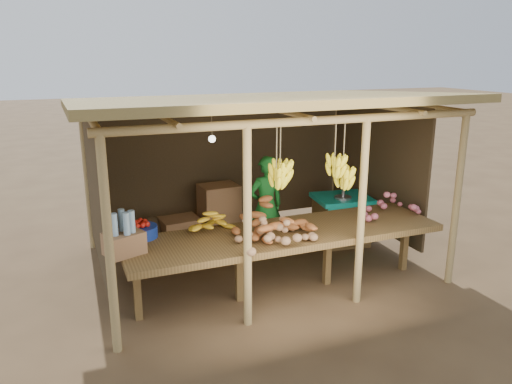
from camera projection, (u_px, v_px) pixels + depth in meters
name	position (u px, v px, depth m)	size (l,w,h in m)	color
ground	(256.00, 263.00, 7.10)	(60.00, 60.00, 0.00)	brown
stall_structure	(254.00, 128.00, 6.65)	(4.70, 3.50, 2.43)	#A58A55
counter	(285.00, 236.00, 6.05)	(3.90, 1.05, 0.80)	brown
potato_heap	(274.00, 228.00, 5.61)	(0.92, 0.55, 0.36)	#9D7551
sweet_potato_heap	(274.00, 219.00, 5.92)	(1.00, 0.60, 0.36)	#AF612D
onion_heap	(387.00, 202.00, 6.62)	(0.86, 0.52, 0.36)	#C96173
banana_pile	(207.00, 218.00, 5.98)	(0.57, 0.34, 0.35)	yellow
tomato_basin	(141.00, 230.00, 5.82)	(0.39, 0.39, 0.20)	navy
bottle_box	(124.00, 238.00, 5.30)	(0.47, 0.42, 0.48)	#8E633F
vendor	(266.00, 206.00, 7.22)	(0.54, 0.36, 1.49)	#1A7527
tarp_crate	(341.00, 218.00, 7.76)	(0.92, 0.82, 0.99)	brown
carton_stack	(206.00, 220.00, 7.69)	(1.23, 0.49, 0.91)	#8E633F
burlap_sacks	(136.00, 234.00, 7.46)	(0.87, 0.45, 0.61)	#41331E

